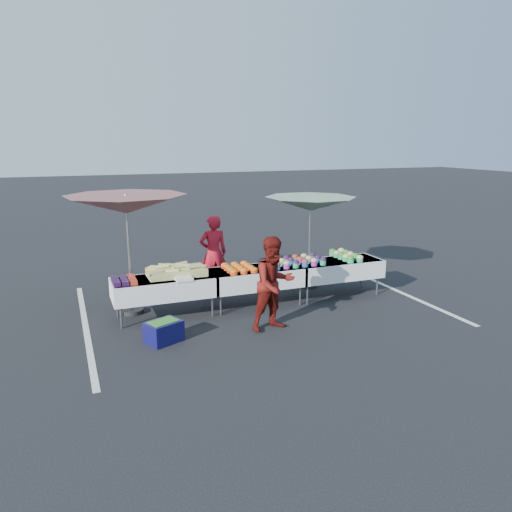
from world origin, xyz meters
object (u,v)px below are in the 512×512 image
object	(u,v)px
umbrella_right	(310,205)
storage_bin	(164,331)
table_center	(256,277)
table_right	(336,268)
vendor	(213,253)
table_left	(164,287)
umbrella_left	(126,205)
customer	(274,284)

from	to	relation	value
umbrella_right	storage_bin	size ratio (longest dim) A/B	3.97
table_center	umbrella_right	bearing A→B (deg)	26.92
table_right	vendor	size ratio (longest dim) A/B	1.13
table_left	vendor	size ratio (longest dim) A/B	1.13
table_left	table_right	bearing A→B (deg)	0.00
table_left	umbrella_left	xyz separation A→B (m)	(-0.53, 0.45, 1.46)
table_center	customer	distance (m)	1.32
vendor	customer	world-z (taller)	vendor
customer	umbrella_left	size ratio (longest dim) A/B	0.61
umbrella_right	table_left	bearing A→B (deg)	-166.67
table_center	umbrella_left	xyz separation A→B (m)	(-2.33, 0.45, 1.46)
table_center	umbrella_right	xyz separation A→B (m)	(1.58, 0.80, 1.24)
umbrella_right	customer	bearing A→B (deg)	-130.05
storage_bin	customer	bearing A→B (deg)	-28.08
table_left	customer	size ratio (longest dim) A/B	1.15
table_left	vendor	world-z (taller)	vendor
table_center	umbrella_right	distance (m)	2.16
table_left	table_right	distance (m)	3.60
table_right	umbrella_right	bearing A→B (deg)	105.69
umbrella_left	table_center	bearing A→B (deg)	-10.85
storage_bin	umbrella_left	bearing A→B (deg)	75.75
vendor	umbrella_right	bearing A→B (deg)	168.67
vendor	umbrella_right	xyz separation A→B (m)	(2.04, -0.51, 1.01)
umbrella_left	umbrella_right	size ratio (longest dim) A/B	1.01
vendor	table_center	bearing A→B (deg)	112.30
table_center	storage_bin	distance (m)	2.39
umbrella_left	table_right	bearing A→B (deg)	-6.18
table_left	table_center	size ratio (longest dim) A/B	1.00
customer	table_right	bearing A→B (deg)	23.17
storage_bin	vendor	bearing A→B (deg)	33.07
table_center	umbrella_left	world-z (taller)	umbrella_left
umbrella_left	umbrella_right	xyz separation A→B (m)	(3.91, 0.35, -0.21)
table_center	vendor	xyz separation A→B (m)	(-0.46, 1.31, 0.24)
table_center	vendor	distance (m)	1.41
umbrella_left	umbrella_right	world-z (taller)	umbrella_left
table_right	umbrella_right	xyz separation A→B (m)	(-0.22, 0.80, 1.24)
vendor	table_left	bearing A→B (deg)	47.40
vendor	umbrella_left	size ratio (longest dim) A/B	0.62
vendor	storage_bin	size ratio (longest dim) A/B	2.50
table_right	storage_bin	size ratio (longest dim) A/B	2.84
table_center	vendor	bearing A→B (deg)	109.47
umbrella_left	umbrella_right	distance (m)	3.93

